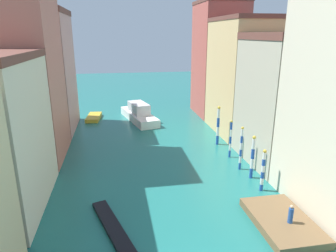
{
  "coord_description": "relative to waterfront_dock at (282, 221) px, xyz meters",
  "views": [
    {
      "loc": [
        -4.0,
        -13.26,
        13.97
      ],
      "look_at": [
        3.04,
        26.83,
        1.5
      ],
      "focal_mm": 32.25,
      "sensor_mm": 36.0,
      "label": 1
    }
  ],
  "objects": [
    {
      "name": "vaporetto_white",
      "position": [
        -8.3,
        31.05,
        0.78
      ],
      "size": [
        5.77,
        11.68,
        2.98
      ],
      "color": "white",
      "rests_on": "ground"
    },
    {
      "name": "mooring_pole_4",
      "position": [
        0.9,
        17.68,
        2.32
      ],
      "size": [
        0.39,
        0.39,
        5.17
      ],
      "color": "#1E479E",
      "rests_on": "ground"
    },
    {
      "name": "building_left_3",
      "position": [
        -21.89,
        28.36,
        8.34
      ],
      "size": [
        7.41,
        11.31,
        17.3
      ],
      "color": "tan",
      "rests_on": "ground"
    },
    {
      "name": "building_right_3",
      "position": [
        5.97,
        33.36,
        9.36
      ],
      "size": [
        7.41,
        9.69,
        19.33
      ],
      "color": "#B25147",
      "rests_on": "ground"
    },
    {
      "name": "building_left_2",
      "position": [
        -21.89,
        17.37,
        10.34
      ],
      "size": [
        7.41,
        9.93,
        21.3
      ],
      "color": "#C6705B",
      "rests_on": "ground"
    },
    {
      "name": "mooring_pole_1",
      "position": [
        1.1,
        7.84,
        1.99
      ],
      "size": [
        0.36,
        0.36,
        4.51
      ],
      "color": "#1E479E",
      "rests_on": "ground"
    },
    {
      "name": "mooring_pole_2",
      "position": [
        0.78,
        9.95,
        2.12
      ],
      "size": [
        0.29,
        0.29,
        4.79
      ],
      "color": "#1E479E",
      "rests_on": "ground"
    },
    {
      "name": "person_on_dock",
      "position": [
        0.22,
        -0.64,
        0.99
      ],
      "size": [
        0.36,
        0.36,
        1.44
      ],
      "color": "#234C93",
      "rests_on": "waterfront_dock"
    },
    {
      "name": "ground_plane",
      "position": [
        -7.96,
        19.78,
        -0.32
      ],
      "size": [
        154.0,
        154.0,
        0.0
      ],
      "primitive_type": "plane",
      "color": "#1E6B66"
    },
    {
      "name": "motorboat_0",
      "position": [
        -15.87,
        33.17,
        -0.01
      ],
      "size": [
        2.57,
        5.47,
        0.62
      ],
      "color": "gold",
      "rests_on": "ground"
    },
    {
      "name": "waterfront_dock",
      "position": [
        0.0,
        0.0,
        0.0
      ],
      "size": [
        4.08,
        6.51,
        0.64
      ],
      "color": "brown",
      "rests_on": "ground"
    },
    {
      "name": "building_right_2",
      "position": [
        5.97,
        22.48,
        7.8
      ],
      "size": [
        7.41,
        12.04,
        16.22
      ],
      "color": "#DBB77A",
      "rests_on": "ground"
    },
    {
      "name": "gondola_black",
      "position": [
        -12.3,
        0.47,
        -0.13
      ],
      "size": [
        4.15,
        9.87,
        0.37
      ],
      "color": "black",
      "rests_on": "ground"
    },
    {
      "name": "mooring_pole_3",
      "position": [
        0.92,
        13.32,
        1.99
      ],
      "size": [
        0.27,
        0.27,
        4.53
      ],
      "color": "#1E479E",
      "rests_on": "ground"
    },
    {
      "name": "building_right_1",
      "position": [
        5.97,
        11.58,
        6.76
      ],
      "size": [
        7.41,
        9.89,
        14.12
      ],
      "color": "#BCB299",
      "rests_on": "ground"
    },
    {
      "name": "mooring_pole_0",
      "position": [
        0.93,
        5.25,
        1.77
      ],
      "size": [
        0.34,
        0.34,
        4.08
      ],
      "color": "#1E479E",
      "rests_on": "ground"
    }
  ]
}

